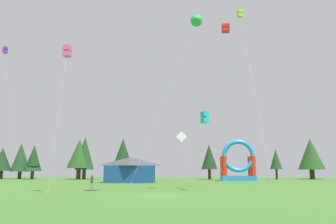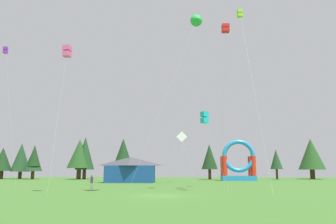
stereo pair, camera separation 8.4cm
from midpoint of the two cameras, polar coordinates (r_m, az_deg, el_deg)
ground_plane at (r=29.79m, az=-1.45°, el=-14.01°), size 120.00×120.00×0.00m
kite_pink_box at (r=35.22m, az=-16.76°, el=9.80°), size 0.79×2.62×14.32m
kite_lime_box at (r=43.12m, az=12.04°, el=15.90°), size 1.19×8.37×21.27m
kite_purple_box at (r=57.27m, az=-25.88°, el=9.34°), size 3.46×0.56×20.49m
kite_cyan_box at (r=35.49m, az=6.18°, el=-0.93°), size 2.93×2.02×8.21m
kite_green_delta at (r=38.47m, az=4.94°, el=15.35°), size 7.97×2.02×19.29m
kite_red_box at (r=38.69m, az=9.67°, el=13.72°), size 0.82×7.09×17.98m
kite_white_diamond at (r=59.82m, az=2.29°, el=-4.35°), size 2.94×2.57×8.40m
person_midfield at (r=37.25m, az=-12.84°, el=-11.36°), size 0.34×0.34×1.64m
inflatable_yellow_castle at (r=65.66m, az=11.76°, el=-8.81°), size 6.33×3.56×7.65m
festival_tent at (r=56.66m, az=-6.48°, el=-9.69°), size 7.93×3.92×4.15m
tree_row_0 at (r=83.26m, az=-26.30°, el=-7.19°), size 4.11×4.11×6.85m
tree_row_1 at (r=81.91m, az=-23.69°, el=-7.06°), size 4.18×4.18×7.81m
tree_row_2 at (r=78.98m, az=-21.89°, el=-7.46°), size 3.79×3.79×6.76m
tree_row_3 at (r=78.67m, az=-21.79°, el=-6.92°), size 2.80×2.80×7.29m
tree_row_4 at (r=75.31m, az=-14.83°, el=-6.88°), size 5.14×5.14×8.47m
tree_row_5 at (r=75.34m, az=-13.94°, el=-6.81°), size 4.08×4.08×9.03m
tree_row_6 at (r=72.59m, az=-7.68°, el=-6.89°), size 4.16×4.16×8.60m
tree_row_7 at (r=72.55m, az=6.96°, el=-7.57°), size 3.42×3.42×7.35m
tree_row_8 at (r=76.17m, az=17.78°, el=-7.66°), size 2.57×2.57×6.31m
tree_row_9 at (r=80.19m, az=23.01°, el=-6.59°), size 5.61×5.61×8.75m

